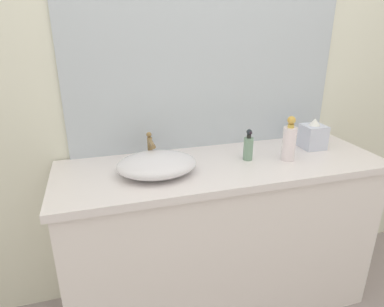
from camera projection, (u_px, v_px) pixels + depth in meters
The scene contains 8 objects.
bathroom_wall_rear at pixel (192, 77), 1.84m from camera, with size 6.00×0.06×2.60m, color silver.
vanity_counter at pixel (221, 237), 1.88m from camera, with size 1.69×0.56×0.91m.
wall_mirror_panel at pixel (208, 37), 1.75m from camera, with size 1.52×0.01×1.21m, color #B2BCC6.
sink_basin at pixel (157, 164), 1.58m from camera, with size 0.38×0.31×0.09m, color silver.
faucet at pixel (150, 145), 1.71m from camera, with size 0.03×0.14×0.15m.
soap_dispenser at pixel (248, 147), 1.74m from camera, with size 0.05×0.05×0.17m.
lotion_bottle at pixel (289, 142), 1.72m from camera, with size 0.07×0.07×0.24m.
tissue_box at pixel (313, 135), 1.90m from camera, with size 0.13×0.13×0.18m.
Camera 1 is at (-0.53, -1.06, 1.57)m, focal length 31.28 mm.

